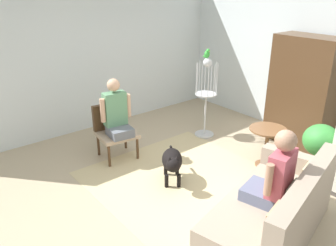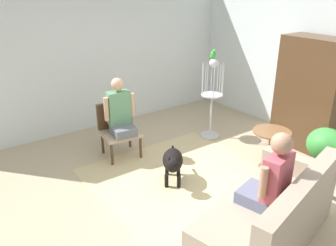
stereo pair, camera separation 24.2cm
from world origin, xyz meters
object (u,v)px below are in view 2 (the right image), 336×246
object	(u,v)px
person_on_armchair	(120,111)
person_on_couch	(272,178)
round_end_table	(271,142)
dog	(173,161)
bird_cage_stand	(212,99)
armchair	(118,125)
couch	(272,215)
parrot	(213,54)
potted_plant	(325,148)
armoire_cabinet	(311,94)

from	to	relation	value
person_on_armchair	person_on_couch	bearing A→B (deg)	7.42
person_on_armchair	round_end_table	size ratio (longest dim) A/B	1.40
dog	bird_cage_stand	bearing A→B (deg)	120.13
person_on_couch	bird_cage_stand	world-z (taller)	bird_cage_stand
person_on_armchair	armchair	bearing A→B (deg)	172.60
couch	parrot	xyz separation A→B (m)	(-2.49, 1.34, 1.23)
couch	armchair	bearing A→B (deg)	-172.50
potted_plant	armoire_cabinet	size ratio (longest dim) A/B	0.45
person_on_armchair	bird_cage_stand	size ratio (longest dim) A/B	0.61
round_end_table	bird_cage_stand	world-z (taller)	bird_cage_stand
armchair	dog	distance (m)	1.31
couch	round_end_table	size ratio (longest dim) A/B	3.16
person_on_couch	potted_plant	world-z (taller)	person_on_couch
dog	parrot	bearing A→B (deg)	120.60
round_end_table	bird_cage_stand	xyz separation A→B (m)	(-1.43, 0.08, 0.27)
armchair	potted_plant	size ratio (longest dim) A/B	1.01
potted_plant	armoire_cabinet	distance (m)	1.33
couch	person_on_couch	size ratio (longest dim) A/B	2.29
couch	person_on_couch	xyz separation A→B (m)	(-0.04, -0.04, 0.48)
potted_plant	person_on_couch	bearing A→B (deg)	-79.20
armoire_cabinet	armchair	bearing A→B (deg)	-120.49
person_on_armchair	parrot	size ratio (longest dim) A/B	5.28
dog	parrot	size ratio (longest dim) A/B	4.06
person_on_armchair	potted_plant	distance (m)	3.07
armchair	potted_plant	distance (m)	3.17
couch	potted_plant	world-z (taller)	couch
person_on_couch	armoire_cabinet	distance (m)	2.75
armoire_cabinet	round_end_table	bearing A→B (deg)	-81.47
armchair	bird_cage_stand	size ratio (longest dim) A/B	0.59
person_on_armchair	dog	xyz separation A→B (m)	(1.15, 0.20, -0.45)
round_end_table	bird_cage_stand	bearing A→B (deg)	176.69
person_on_couch	person_on_armchair	bearing A→B (deg)	-172.58
dog	bird_cage_stand	size ratio (longest dim) A/B	0.47
armoire_cabinet	potted_plant	bearing A→B (deg)	-46.09
armchair	bird_cage_stand	xyz separation A→B (m)	(0.40, 1.71, 0.22)
armchair	armoire_cabinet	size ratio (longest dim) A/B	0.46
person_on_couch	parrot	distance (m)	2.91
bird_cage_stand	person_on_armchair	bearing A→B (deg)	-98.48
round_end_table	dog	size ratio (longest dim) A/B	0.93
parrot	person_on_couch	bearing A→B (deg)	-29.35
potted_plant	couch	bearing A→B (deg)	-77.52
armchair	couch	bearing A→B (deg)	7.50
armchair	person_on_couch	bearing A→B (deg)	6.71
round_end_table	parrot	xyz separation A→B (m)	(-1.45, 0.08, 1.09)
person_on_couch	armoire_cabinet	xyz separation A→B (m)	(-1.18, 2.47, 0.15)
person_on_armchair	dog	world-z (taller)	person_on_armchair
armchair	person_on_armchair	size ratio (longest dim) A/B	0.97
couch	armoire_cabinet	world-z (taller)	armoire_cabinet
round_end_table	parrot	size ratio (longest dim) A/B	3.77
bird_cage_stand	parrot	bearing A→B (deg)	180.00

